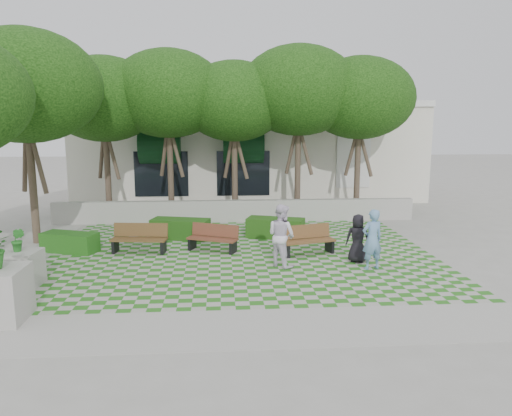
{
  "coord_description": "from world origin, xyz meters",
  "views": [
    {
      "loc": [
        -0.65,
        -14.3,
        4.22
      ],
      "look_at": [
        0.5,
        1.5,
        1.4
      ],
      "focal_mm": 35.0,
      "sensor_mm": 36.0,
      "label": 1
    }
  ],
  "objects": [
    {
      "name": "person_dark",
      "position": [
        3.43,
        -0.1,
        0.73
      ],
      "size": [
        0.8,
        0.62,
        1.46
      ],
      "primitive_type": "imported",
      "rotation": [
        0.0,
        0.0,
        2.9
      ],
      "color": "black",
      "rests_on": "ground"
    },
    {
      "name": "hedge_midleft",
      "position": [
        -2.09,
        3.29,
        0.36
      ],
      "size": [
        2.18,
        1.31,
        0.71
      ],
      "primitive_type": "cube",
      "rotation": [
        0.0,
        0.0,
        -0.26
      ],
      "color": "#1B4512",
      "rests_on": "ground"
    },
    {
      "name": "retaining_wall",
      "position": [
        0.0,
        6.2,
        0.45
      ],
      "size": [
        15.0,
        0.36,
        0.9
      ],
      "primitive_type": "cube",
      "color": "#9E9B93",
      "rests_on": "ground"
    },
    {
      "name": "planter_back",
      "position": [
        -5.76,
        -1.67,
        0.51
      ],
      "size": [
        1.01,
        1.01,
        1.53
      ],
      "rotation": [
        0.0,
        0.0,
        -0.1
      ],
      "color": "#9E9B93",
      "rests_on": "ground"
    },
    {
      "name": "building",
      "position": [
        0.93,
        14.08,
        2.52
      ],
      "size": [
        18.0,
        8.92,
        5.15
      ],
      "color": "silver",
      "rests_on": "ground"
    },
    {
      "name": "lawn",
      "position": [
        0.0,
        1.0,
        0.01
      ],
      "size": [
        12.0,
        12.0,
        0.0
      ],
      "primitive_type": "plane",
      "color": "#2B721E",
      "rests_on": "ground"
    },
    {
      "name": "tree_row",
      "position": [
        -1.86,
        5.95,
        5.18
      ],
      "size": [
        17.7,
        13.4,
        7.41
      ],
      "color": "#47382B",
      "rests_on": "ground"
    },
    {
      "name": "person_white",
      "position": [
        1.1,
        -0.35,
        0.92
      ],
      "size": [
        1.1,
        1.13,
        1.83
      ],
      "primitive_type": "imported",
      "rotation": [
        0.0,
        0.0,
        2.27
      ],
      "color": "white",
      "rests_on": "ground"
    },
    {
      "name": "sidewalk_west",
      "position": [
        -7.2,
        1.0,
        0.01
      ],
      "size": [
        2.0,
        12.0,
        0.01
      ],
      "primitive_type": "cube",
      "color": "#9E9B93",
      "rests_on": "ground"
    },
    {
      "name": "sidewalk_south",
      "position": [
        0.0,
        -4.7,
        0.01
      ],
      "size": [
        16.0,
        2.0,
        0.01
      ],
      "primitive_type": "cube",
      "color": "#9E9B93",
      "rests_on": "ground"
    },
    {
      "name": "hedge_midright",
      "position": [
        1.33,
        3.19,
        0.36
      ],
      "size": [
        2.19,
        1.43,
        0.71
      ],
      "primitive_type": "cube",
      "rotation": [
        0.0,
        0.0,
        -0.33
      ],
      "color": "#1C4512",
      "rests_on": "ground"
    },
    {
      "name": "bench_east",
      "position": [
        2.09,
        0.93,
        0.44
      ],
      "size": [
        1.82,
        1.03,
        0.91
      ],
      "rotation": [
        0.0,
        0.0,
        0.28
      ],
      "color": "brown",
      "rests_on": "ground"
    },
    {
      "name": "bench_west",
      "position": [
        -3.25,
        1.49,
        0.45
      ],
      "size": [
        1.82,
        0.8,
        0.92
      ],
      "rotation": [
        0.0,
        0.0,
        -0.12
      ],
      "color": "#51381B",
      "rests_on": "ground"
    },
    {
      "name": "ground",
      "position": [
        0.0,
        0.0,
        0.0
      ],
      "size": [
        90.0,
        90.0,
        0.0
      ],
      "primitive_type": "plane",
      "color": "gray",
      "rests_on": "ground"
    },
    {
      "name": "bench_mid",
      "position": [
        -0.9,
        1.51,
        0.42
      ],
      "size": [
        1.72,
        1.17,
        0.86
      ],
      "rotation": [
        0.0,
        0.0,
        -0.42
      ],
      "color": "brown",
      "rests_on": "ground"
    },
    {
      "name": "hedge_west",
      "position": [
        -5.51,
        1.71,
        0.31
      ],
      "size": [
        1.93,
        1.3,
        0.63
      ],
      "primitive_type": "cube",
      "rotation": [
        0.0,
        0.0,
        -0.36
      ],
      "color": "#1B5115",
      "rests_on": "ground"
    },
    {
      "name": "person_blue",
      "position": [
        3.63,
        -0.84,
        0.87
      ],
      "size": [
        0.72,
        0.57,
        1.74
      ],
      "primitive_type": "imported",
      "rotation": [
        0.0,
        0.0,
        3.4
      ],
      "color": "#6A95C2",
      "rests_on": "ground"
    }
  ]
}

